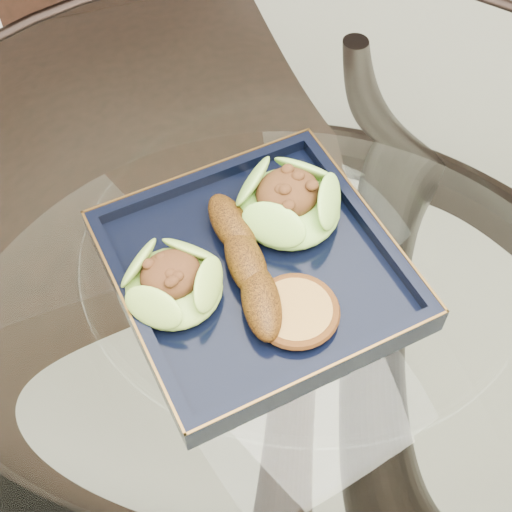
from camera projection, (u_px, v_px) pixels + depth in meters
ground at (279, 501)px, 1.35m from camera, size 4.00×4.00×0.00m
dining_table at (293, 355)px, 0.86m from camera, size 1.13×1.13×0.77m
dining_chair at (160, 141)px, 1.18m from camera, size 0.49×0.49×0.92m
navy_plate at (256, 273)px, 0.72m from camera, size 0.29×0.29×0.02m
lettuce_wrap_left at (173, 285)px, 0.68m from camera, size 0.11×0.11×0.03m
lettuce_wrap_right at (289, 204)px, 0.73m from camera, size 0.13×0.13×0.04m
roasted_plantain at (246, 262)px, 0.70m from camera, size 0.08×0.18×0.03m
crumb_patty at (296, 312)px, 0.67m from camera, size 0.09×0.09×0.01m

